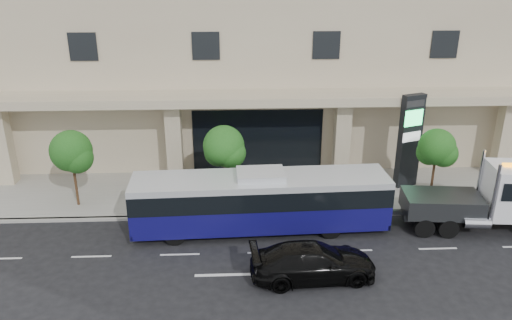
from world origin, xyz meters
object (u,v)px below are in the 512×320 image
at_px(tow_truck, 489,200).
at_px(signage_pylon, 409,141).
at_px(city_bus, 260,200).
at_px(black_sedan, 313,262).

height_order(tow_truck, signage_pylon, signage_pylon).
distance_m(city_bus, signage_pylon, 10.07).
relative_size(black_sedan, signage_pylon, 0.96).
bearing_deg(black_sedan, city_bus, 21.33).
bearing_deg(city_bus, tow_truck, -4.59).
relative_size(tow_truck, signage_pylon, 1.55).
bearing_deg(tow_truck, signage_pylon, 120.48).
xyz_separation_m(city_bus, signage_pylon, (8.82, 4.69, 1.35)).
bearing_deg(black_sedan, tow_truck, -72.01).
height_order(city_bus, black_sedan, city_bus).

